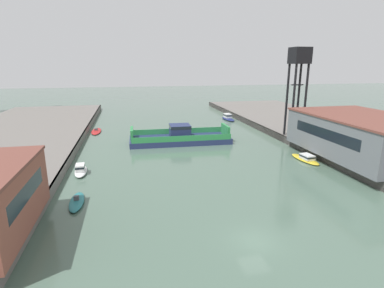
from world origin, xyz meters
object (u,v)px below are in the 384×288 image
chain_ferry (180,137)px  crane_tower (299,67)px  moored_boat_mid_left (306,158)px  moored_boat_near_left (228,118)px  moored_boat_near_right (96,131)px  warehouse_shed (363,135)px  moored_boat_mid_right (77,202)px  moored_boat_far_left (81,170)px

chain_ferry → crane_tower: crane_tower is taller
chain_ferry → moored_boat_mid_left: bearing=-41.5°
moored_boat_near_left → crane_tower: crane_tower is taller
moored_boat_near_right → warehouse_shed: 55.11m
chain_ferry → moored_boat_near_right: (-17.67, 13.85, -0.91)m
moored_boat_near_right → crane_tower: crane_tower is taller
chain_ferry → warehouse_shed: size_ratio=0.91×
moored_boat_mid_left → moored_boat_mid_right: moored_boat_mid_left is taller
moored_boat_near_right → chain_ferry: bearing=-38.1°
moored_boat_mid_right → moored_boat_far_left: (-0.95, 10.44, 0.29)m
warehouse_shed → moored_boat_near_right: bearing=143.6°
moored_boat_near_right → warehouse_shed: size_ratio=0.34×
moored_boat_far_left → moored_boat_near_right: bearing=90.7°
moored_boat_far_left → moored_boat_mid_left: bearing=-2.3°
moored_boat_near_left → moored_boat_mid_left: bearing=-89.5°
chain_ferry → moored_boat_far_left: chain_ferry is taller
chain_ferry → moored_boat_mid_right: size_ratio=3.73×
chain_ferry → moored_boat_mid_right: (-16.38, -25.22, -0.86)m
moored_boat_mid_left → crane_tower: 19.01m
moored_boat_near_right → moored_boat_mid_right: 39.10m
moored_boat_near_right → moored_boat_mid_right: bearing=-88.1°
warehouse_shed → chain_ferry: bearing=144.7°
moored_boat_mid_left → moored_boat_mid_right: size_ratio=1.23×
moored_boat_mid_right → crane_tower: 46.40m
moored_boat_near_left → warehouse_shed: 42.79m
chain_ferry → moored_boat_far_left: size_ratio=3.68×
warehouse_shed → crane_tower: 17.97m
moored_boat_near_left → moored_boat_near_right: moored_boat_near_left is taller
moored_boat_mid_left → moored_boat_far_left: (-35.70, 1.45, 0.12)m
moored_boat_mid_right → crane_tower: crane_tower is taller
chain_ferry → moored_boat_mid_right: bearing=-123.0°
chain_ferry → moored_boat_near_left: chain_ferry is taller
moored_boat_far_left → crane_tower: (39.88, 10.12, 14.38)m
moored_boat_near_left → crane_tower: size_ratio=0.43×
warehouse_shed → moored_boat_mid_left: bearing=162.7°
moored_boat_far_left → moored_boat_near_left: bearing=46.9°
moored_boat_near_right → moored_boat_mid_left: (36.04, -30.08, 0.22)m
moored_boat_far_left → warehouse_shed: 44.23m
chain_ferry → moored_boat_near_left: size_ratio=2.73×
moored_boat_near_left → moored_boat_mid_left: (0.37, -39.21, -0.21)m
chain_ferry → moored_boat_near_left: (17.99, 22.98, -0.48)m
moored_boat_far_left → crane_tower: bearing=14.2°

